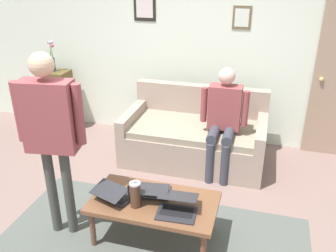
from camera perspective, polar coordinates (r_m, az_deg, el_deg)
name	(u,v)px	position (r m, az deg, el deg)	size (l,w,h in m)	color
ground_plane	(143,229)	(3.63, -3.91, -15.92)	(7.68, 7.68, 0.00)	#7E645E
area_rug	(151,244)	(3.47, -2.67, -18.13)	(2.81, 1.49, 0.01)	#4F554F
back_wall	(195,43)	(4.98, 4.21, 12.97)	(7.04, 0.11, 2.70)	silver
couch	(195,137)	(4.63, 4.23, -1.73)	(1.75, 0.95, 0.88)	gray
coffee_table	(154,205)	(3.31, -2.25, -12.34)	(1.13, 0.61, 0.42)	brown
laptop_left	(153,191)	(3.32, -2.35, -10.22)	(0.34, 0.38, 0.13)	#28282D
laptop_center	(114,194)	(3.32, -8.57, -10.59)	(0.38, 0.37, 0.14)	#28282D
laptop_right	(177,207)	(3.13, 1.44, -12.69)	(0.35, 0.34, 0.15)	#28282D
french_press	(135,194)	(3.16, -5.19, -10.70)	(0.12, 0.10, 0.27)	#4C3323
side_shelf	(58,100)	(5.69, -17.05, 3.97)	(0.42, 0.32, 0.89)	brown
flower_vase	(52,59)	(5.52, -17.82, 10.01)	(0.09, 0.09, 0.44)	#345976
person_standing	(50,125)	(3.17, -18.08, 0.11)	(0.60, 0.26, 1.73)	#42433F
person_seated	(223,116)	(4.20, 8.74, 1.53)	(0.55, 0.51, 1.28)	#383944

